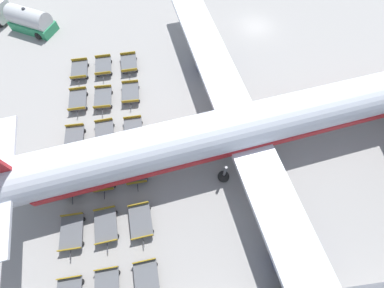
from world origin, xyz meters
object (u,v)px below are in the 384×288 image
object	(u,v)px
fuel_tanker_primary	(24,19)
baggage_dolly_row_mid_a_col_e	(106,225)
airplane	(257,124)
baggage_dolly_row_mid_a_col_c	(105,133)
baggage_dolly_row_mid_b_col_b	(131,93)
baggage_dolly_row_mid_b_col_d	(136,170)
baggage_dolly_row_mid_b_col_f	(147,281)
baggage_dolly_row_mid_b_col_a	(129,63)
baggage_dolly_row_mid_a_col_a	(103,66)
baggage_dolly_row_mid_a_col_d	(104,177)
baggage_dolly_row_mid_b_col_c	(133,130)
baggage_dolly_row_near_col_c	(74,138)
baggage_dolly_row_mid_b_col_e	(141,221)
baggage_dolly_row_near_col_e	(72,232)
baggage_dolly_row_near_col_a	(80,70)
baggage_dolly_row_near_col_b	(78,100)
baggage_dolly_row_near_col_d	(72,182)
baggage_dolly_row_mid_a_col_b	(103,98)

from	to	relation	value
fuel_tanker_primary	baggage_dolly_row_mid_a_col_e	distance (m)	28.86
airplane	baggage_dolly_row_mid_a_col_c	world-z (taller)	airplane
baggage_dolly_row_mid_b_col_b	baggage_dolly_row_mid_b_col_d	distance (m)	9.08
baggage_dolly_row_mid_b_col_f	baggage_dolly_row_mid_b_col_d	bearing A→B (deg)	-176.27
baggage_dolly_row_mid_b_col_a	baggage_dolly_row_mid_a_col_a	bearing A→B (deg)	-88.35
baggage_dolly_row_mid_a_col_a	baggage_dolly_row_mid_b_col_f	world-z (taller)	same
fuel_tanker_primary	baggage_dolly_row_mid_a_col_d	size ratio (longest dim) A/B	2.53
baggage_dolly_row_mid_b_col_c	baggage_dolly_row_mid_b_col_f	xyz separation A→B (m)	(13.40, 0.78, 0.00)
baggage_dolly_row_near_col_c	baggage_dolly_row_mid_b_col_a	world-z (taller)	same
baggage_dolly_row_mid_b_col_a	baggage_dolly_row_mid_b_col_e	world-z (taller)	same
baggage_dolly_row_near_col_e	airplane	bearing A→B (deg)	111.76
baggage_dolly_row_mid_a_col_d	baggage_dolly_row_mid_b_col_b	bearing A→B (deg)	165.33
baggage_dolly_row_mid_a_col_a	baggage_dolly_row_mid_b_col_c	size ratio (longest dim) A/B	1.00
airplane	baggage_dolly_row_mid_b_col_c	size ratio (longest dim) A/B	13.52
baggage_dolly_row_mid_a_col_e	baggage_dolly_row_mid_a_col_d	bearing A→B (deg)	-175.99
baggage_dolly_row_near_col_e	baggage_dolly_row_near_col_a	bearing A→B (deg)	-177.27
baggage_dolly_row_near_col_a	baggage_dolly_row_near_col_e	xyz separation A→B (m)	(18.00, 0.86, 0.00)
baggage_dolly_row_mid_a_col_e	baggage_dolly_row_near_col_e	bearing A→B (deg)	-86.05
baggage_dolly_row_mid_b_col_f	baggage_dolly_row_near_col_b	bearing A→B (deg)	-159.82
baggage_dolly_row_near_col_d	baggage_dolly_row_mid_a_col_a	distance (m)	14.02
baggage_dolly_row_mid_a_col_c	baggage_dolly_row_mid_a_col_e	size ratio (longest dim) A/B	1.00
airplane	baggage_dolly_row_near_col_d	xyz separation A→B (m)	(2.13, -16.73, -2.91)
baggage_dolly_row_near_col_b	baggage_dolly_row_near_col_c	world-z (taller)	same
airplane	baggage_dolly_row_near_col_d	bearing A→B (deg)	-82.73
baggage_dolly_row_near_col_d	baggage_dolly_row_near_col_e	distance (m)	4.41
baggage_dolly_row_mid_a_col_d	baggage_dolly_row_mid_b_col_d	xyz separation A→B (m)	(-0.31, 2.88, 0.00)
baggage_dolly_row_mid_b_col_f	baggage_dolly_row_near_col_e	bearing A→B (deg)	-125.75
baggage_dolly_row_near_col_e	baggage_dolly_row_mid_a_col_a	world-z (taller)	same
fuel_tanker_primary	baggage_dolly_row_mid_a_col_d	world-z (taller)	fuel_tanker_primary
baggage_dolly_row_mid_a_col_b	baggage_dolly_row_mid_b_col_e	xyz separation A→B (m)	(13.37, 3.61, 0.00)
airplane	baggage_dolly_row_mid_b_col_e	bearing A→B (deg)	-59.55
fuel_tanker_primary	baggage_dolly_row_near_col_d	world-z (taller)	fuel_tanker_primary
baggage_dolly_row_mid_a_col_a	baggage_dolly_row_mid_a_col_e	world-z (taller)	same
baggage_dolly_row_mid_a_col_b	baggage_dolly_row_mid_b_col_e	size ratio (longest dim) A/B	0.98
baggage_dolly_row_mid_b_col_e	airplane	bearing A→B (deg)	120.45
airplane	baggage_dolly_row_mid_b_col_a	size ratio (longest dim) A/B	13.44
airplane	baggage_dolly_row_mid_b_col_c	world-z (taller)	airplane
fuel_tanker_primary	baggage_dolly_row_mid_a_col_b	distance (m)	16.77
fuel_tanker_primary	baggage_dolly_row_mid_b_col_d	world-z (taller)	fuel_tanker_primary
baggage_dolly_row_mid_b_col_e	baggage_dolly_row_near_col_e	bearing A→B (deg)	-87.97
baggage_dolly_row_near_col_d	baggage_dolly_row_mid_b_col_c	bearing A→B (deg)	130.87
baggage_dolly_row_near_col_e	baggage_dolly_row_mid_b_col_d	xyz separation A→B (m)	(-4.84, 5.31, 0.00)
baggage_dolly_row_mid_a_col_a	baggage_dolly_row_mid_a_col_b	distance (m)	4.67
baggage_dolly_row_mid_b_col_e	baggage_dolly_row_near_col_a	bearing A→B (deg)	-160.12
airplane	baggage_dolly_row_mid_b_col_d	bearing A→B (deg)	-81.32
baggage_dolly_row_mid_a_col_a	baggage_dolly_row_mid_a_col_d	distance (m)	13.73
baggage_dolly_row_mid_b_col_b	baggage_dolly_row_mid_b_col_e	distance (m)	13.73
baggage_dolly_row_near_col_b	baggage_dolly_row_mid_b_col_f	size ratio (longest dim) A/B	0.99
baggage_dolly_row_mid_a_col_e	baggage_dolly_row_mid_a_col_a	bearing A→B (deg)	-177.12
baggage_dolly_row_mid_a_col_b	baggage_dolly_row_near_col_b	bearing A→B (deg)	-91.12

